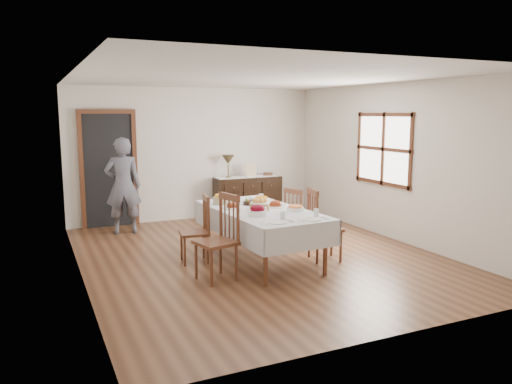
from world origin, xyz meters
name	(u,v)px	position (x,y,z in m)	size (l,w,h in m)	color
ground	(259,256)	(0.00, 0.00, 0.00)	(6.00, 6.00, 0.00)	brown
room_shell	(238,144)	(-0.15, 0.42, 1.64)	(5.02, 6.02, 2.65)	silver
dining_table	(261,216)	(-0.10, -0.27, 0.67)	(1.26, 2.29, 0.76)	silver
chair_left_near	(220,237)	(-0.90, -0.75, 0.56)	(0.54, 0.54, 1.10)	#572E1B
chair_left_far	(198,229)	(-0.92, 0.09, 0.48)	(0.45, 0.45, 0.96)	#572E1B
chair_right_near	(321,224)	(0.73, -0.56, 0.53)	(0.51, 0.51, 1.04)	#572E1B
chair_right_far	(298,217)	(0.81, 0.26, 0.47)	(0.50, 0.50, 0.94)	#572E1B
sideboard	(248,197)	(1.01, 2.72, 0.41)	(1.36, 0.50, 0.82)	black
person	(123,183)	(-1.56, 2.29, 0.91)	(0.57, 0.36, 1.81)	#545562
bread_basket	(259,205)	(-0.14, -0.32, 0.84)	(0.28, 0.28, 0.17)	olive
egg_basket	(251,202)	(-0.07, 0.12, 0.80)	(0.25, 0.25, 0.10)	black
ham_platter_a	(233,206)	(-0.42, -0.03, 0.79)	(0.31, 0.31, 0.11)	white
ham_platter_b	(276,205)	(0.18, -0.19, 0.79)	(0.31, 0.31, 0.11)	white
beet_bowl	(258,211)	(-0.32, -0.65, 0.83)	(0.25, 0.25, 0.15)	white
carrot_bowl	(261,200)	(0.15, 0.22, 0.80)	(0.23, 0.23, 0.09)	white
pineapple_bowl	(222,200)	(-0.45, 0.36, 0.83)	(0.26, 0.26, 0.14)	tan
casserole_dish	(296,208)	(0.30, -0.56, 0.80)	(0.24, 0.24, 0.07)	white
butter_dish	(261,209)	(-0.18, -0.45, 0.80)	(0.15, 0.10, 0.07)	white
setting_left	(279,220)	(-0.23, -1.10, 0.78)	(0.43, 0.31, 0.10)	white
setting_right	(313,217)	(0.25, -1.13, 0.78)	(0.43, 0.31, 0.10)	white
glass_far_a	(228,200)	(-0.33, 0.37, 0.81)	(0.07, 0.07, 0.09)	silver
glass_far_b	(261,197)	(0.24, 0.44, 0.81)	(0.07, 0.07, 0.09)	silver
runner	(246,177)	(0.98, 2.73, 0.82)	(1.30, 0.35, 0.01)	white
table_lamp	(228,160)	(0.59, 2.74, 1.17)	(0.26, 0.26, 0.46)	brown
picture_frame	(251,170)	(1.06, 2.68, 0.96)	(0.22, 0.08, 0.28)	beige
deco_bowl	(268,174)	(1.48, 2.75, 0.85)	(0.20, 0.20, 0.06)	#572E1B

